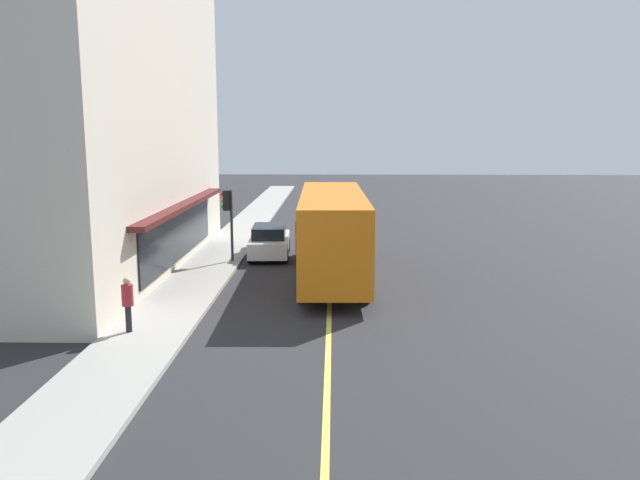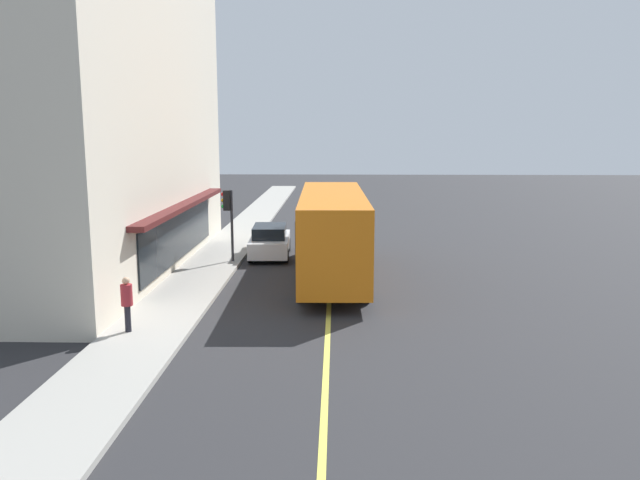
{
  "view_description": "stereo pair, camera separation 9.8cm",
  "coord_description": "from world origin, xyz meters",
  "views": [
    {
      "loc": [
        -27.13,
        -0.14,
        5.98
      ],
      "look_at": [
        -1.85,
        0.42,
        1.6
      ],
      "focal_mm": 35.63,
      "sensor_mm": 36.0,
      "label": 1
    },
    {
      "loc": [
        -27.12,
        -0.24,
        5.98
      ],
      "look_at": [
        -1.85,
        0.42,
        1.6
      ],
      "focal_mm": 35.63,
      "sensor_mm": 36.0,
      "label": 2
    }
  ],
  "objects": [
    {
      "name": "bus",
      "position": [
        -1.82,
        -0.08,
        1.99
      ],
      "size": [
        11.18,
        2.78,
        3.5
      ],
      "color": "orange",
      "rests_on": "ground"
    },
    {
      "name": "sidewalk",
      "position": [
        0.0,
        5.33,
        0.07
      ],
      "size": [
        80.0,
        2.5,
        0.15
      ],
      "primitive_type": "cube",
      "color": "#9E9B93",
      "rests_on": "ground"
    },
    {
      "name": "ground",
      "position": [
        0.0,
        0.0,
        0.0
      ],
      "size": [
        120.0,
        120.0,
        0.0
      ],
      "primitive_type": "plane",
      "color": "#28282B"
    },
    {
      "name": "lane_centre_stripe",
      "position": [
        0.0,
        0.0,
        0.0
      ],
      "size": [
        36.0,
        0.16,
        0.01
      ],
      "primitive_type": "cube",
      "color": "#D8D14C",
      "rests_on": "ground"
    },
    {
      "name": "storefront_building",
      "position": [
        -0.09,
        11.16,
        6.66
      ],
      "size": [
        19.76,
        9.78,
        13.33
      ],
      "color": "beige",
      "rests_on": "ground"
    },
    {
      "name": "traffic_light",
      "position": [
        0.9,
        4.6,
        2.53
      ],
      "size": [
        0.3,
        0.52,
        3.2
      ],
      "color": "#2D2D33",
      "rests_on": "sidewalk"
    },
    {
      "name": "pedestrian_waiting",
      "position": [
        -9.38,
        5.85,
        1.13
      ],
      "size": [
        0.34,
        0.34,
        1.64
      ],
      "color": "black",
      "rests_on": "sidewalk"
    },
    {
      "name": "car_white",
      "position": [
        2.67,
        2.93,
        0.74
      ],
      "size": [
        4.38,
        2.02,
        1.52
      ],
      "color": "white",
      "rests_on": "ground"
    }
  ]
}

